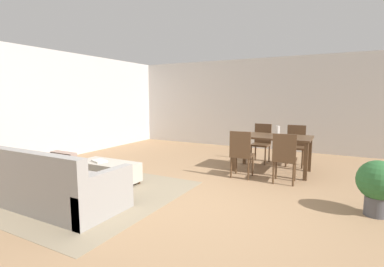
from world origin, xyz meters
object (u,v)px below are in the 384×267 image
(dining_table, at_px, (272,140))
(potted_plant, at_px, (378,184))
(dining_chair_near_left, at_px, (241,152))
(book_on_ottoman, at_px, (99,161))
(dining_chair_near_right, at_px, (284,156))
(dining_chair_far_right, at_px, (296,143))
(dining_chair_far_left, at_px, (262,141))
(vase_centerpiece, at_px, (277,131))
(couch, at_px, (49,186))
(ottoman_table, at_px, (108,171))

(dining_table, xyz_separation_m, potted_plant, (1.72, -1.62, -0.22))
(dining_chair_near_left, bearing_deg, book_on_ottoman, -145.16)
(dining_chair_near_left, xyz_separation_m, dining_chair_near_right, (0.80, 0.01, 0.00))
(dining_chair_far_right, bearing_deg, dining_chair_far_left, -178.46)
(vase_centerpiece, bearing_deg, dining_table, -165.01)
(dining_chair_near_right, xyz_separation_m, dining_chair_far_right, (-0.03, 1.55, 0.00))
(dining_chair_far_right, xyz_separation_m, vase_centerpiece, (-0.27, -0.76, 0.34))
(dining_chair_far_left, bearing_deg, vase_centerpiece, -55.57)
(dining_chair_near_left, relative_size, dining_chair_far_right, 1.00)
(couch, bearing_deg, dining_chair_far_left, 64.21)
(dining_chair_far_left, xyz_separation_m, vase_centerpiece, (0.51, -0.74, 0.34))
(dining_table, distance_m, dining_chair_near_left, 0.89)
(couch, relative_size, dining_chair_near_right, 2.43)
(potted_plant, bearing_deg, dining_table, 136.63)
(dining_chair_near_left, distance_m, dining_chair_far_left, 1.54)
(dining_chair_far_right, bearing_deg, vase_centerpiece, -109.33)
(book_on_ottoman, height_order, potted_plant, potted_plant)
(dining_chair_near_left, bearing_deg, potted_plant, -21.57)
(couch, xyz_separation_m, dining_chair_near_right, (2.82, 2.64, 0.23))
(dining_chair_near_left, height_order, potted_plant, dining_chair_near_left)
(dining_chair_far_left, distance_m, dining_chair_far_right, 0.77)
(dining_chair_far_left, bearing_deg, couch, -115.79)
(couch, relative_size, ottoman_table, 1.91)
(dining_table, relative_size, dining_chair_near_right, 1.66)
(dining_table, bearing_deg, potted_plant, -43.37)
(ottoman_table, distance_m, dining_chair_near_left, 2.52)
(couch, relative_size, dining_chair_far_left, 2.43)
(dining_table, height_order, dining_chair_far_right, dining_chair_far_right)
(dining_chair_far_right, relative_size, vase_centerpiece, 4.42)
(dining_chair_near_left, height_order, book_on_ottoman, dining_chair_near_left)
(dining_chair_near_left, height_order, dining_chair_far_left, same)
(dining_table, bearing_deg, couch, -125.51)
(vase_centerpiece, relative_size, book_on_ottoman, 0.80)
(vase_centerpiece, bearing_deg, potted_plant, -45.34)
(book_on_ottoman, distance_m, potted_plant, 4.36)
(potted_plant, bearing_deg, dining_chair_far_right, 119.48)
(couch, xyz_separation_m, dining_chair_far_left, (2.02, 4.17, 0.23))
(potted_plant, bearing_deg, dining_chair_near_right, 147.39)
(ottoman_table, bearing_deg, dining_table, 42.41)
(dining_chair_far_right, xyz_separation_m, book_on_ottoman, (-2.95, -3.08, -0.11))
(dining_chair_near_right, xyz_separation_m, vase_centerpiece, (-0.29, 0.79, 0.34))
(ottoman_table, relative_size, dining_chair_far_left, 1.27)
(couch, distance_m, dining_chair_far_right, 5.04)
(dining_table, height_order, dining_chair_near_right, dining_chair_near_right)
(potted_plant, bearing_deg, ottoman_table, -171.63)
(dining_table, bearing_deg, dining_chair_far_right, 65.53)
(dining_chair_near_right, bearing_deg, couch, -136.86)
(dining_chair_near_left, relative_size, dining_chair_near_right, 1.00)
(ottoman_table, distance_m, dining_chair_far_left, 3.63)
(dining_table, xyz_separation_m, dining_chair_near_left, (-0.42, -0.78, -0.14))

